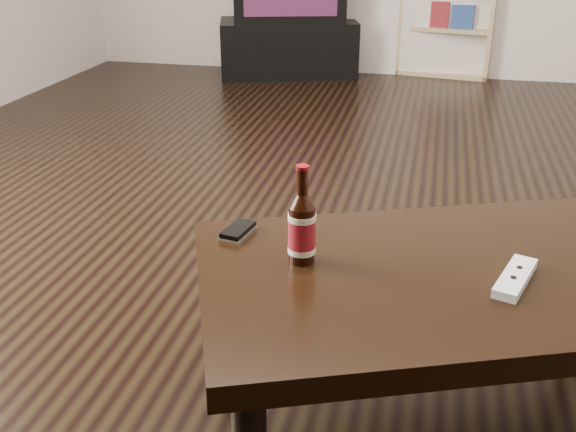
% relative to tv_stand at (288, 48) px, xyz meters
% --- Properties ---
extents(floor, '(5.00, 6.00, 0.01)m').
position_rel_tv_stand_xyz_m(floor, '(0.96, -2.84, -0.20)').
color(floor, black).
rests_on(floor, ground).
extents(tv_stand, '(1.07, 0.74, 0.39)m').
position_rel_tv_stand_xyz_m(tv_stand, '(0.00, 0.00, 0.00)').
color(tv_stand, black).
rests_on(tv_stand, floor).
extents(coffee_table, '(1.24, 0.98, 0.41)m').
position_rel_tv_stand_xyz_m(coffee_table, '(1.16, -3.58, 0.16)').
color(coffee_table, black).
rests_on(coffee_table, floor).
extents(beer_bottle, '(0.07, 0.07, 0.22)m').
position_rel_tv_stand_xyz_m(beer_bottle, '(0.83, -3.62, 0.29)').
color(beer_bottle, black).
rests_on(beer_bottle, coffee_table).
extents(phone, '(0.07, 0.11, 0.02)m').
position_rel_tv_stand_xyz_m(phone, '(0.66, -3.52, 0.22)').
color(phone, silver).
rests_on(phone, coffee_table).
extents(remote, '(0.10, 0.18, 0.02)m').
position_rel_tv_stand_xyz_m(remote, '(1.27, -3.61, 0.22)').
color(remote, silver).
rests_on(remote, coffee_table).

